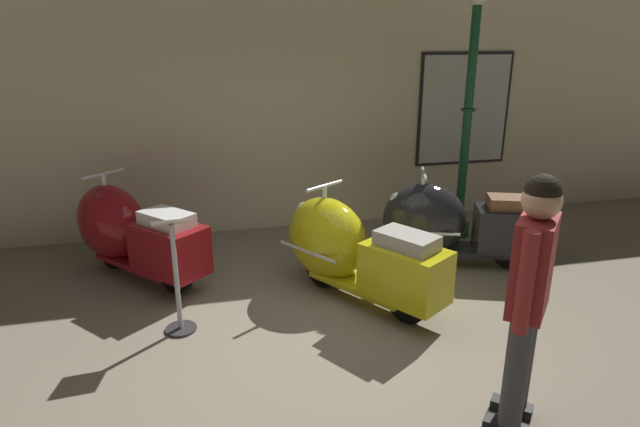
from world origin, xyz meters
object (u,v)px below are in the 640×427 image
(scooter_1, at_px, (349,250))
(lamppost, at_px, (469,99))
(scooter_2, at_px, (450,224))
(info_stanchion, at_px, (177,284))
(scooter_0, at_px, (128,231))
(visitor_0, at_px, (529,289))

(scooter_1, relative_size, lamppost, 0.58)
(scooter_2, relative_size, lamppost, 0.59)
(scooter_1, bearing_deg, lamppost, -87.91)
(scooter_1, height_order, info_stanchion, scooter_1)
(scooter_0, xyz_separation_m, scooter_1, (2.19, -1.05, -0.00))
(lamppost, relative_size, visitor_0, 1.78)
(scooter_2, relative_size, visitor_0, 1.05)
(scooter_1, relative_size, scooter_2, 0.98)
(scooter_2, bearing_deg, scooter_1, 39.98)
(scooter_1, bearing_deg, info_stanchion, 66.93)
(visitor_0, height_order, info_stanchion, visitor_0)
(lamppost, distance_m, visitor_0, 3.74)
(scooter_1, height_order, scooter_2, scooter_1)
(scooter_0, distance_m, scooter_2, 3.57)
(scooter_0, height_order, lamppost, lamppost)
(visitor_0, bearing_deg, scooter_0, -6.24)
(scooter_0, height_order, info_stanchion, scooter_0)
(lamppost, relative_size, info_stanchion, 2.88)
(scooter_1, distance_m, visitor_0, 2.21)
(scooter_0, xyz_separation_m, scooter_2, (3.53, -0.56, -0.01))
(scooter_2, distance_m, visitor_0, 2.73)
(lamppost, distance_m, info_stanchion, 4.14)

